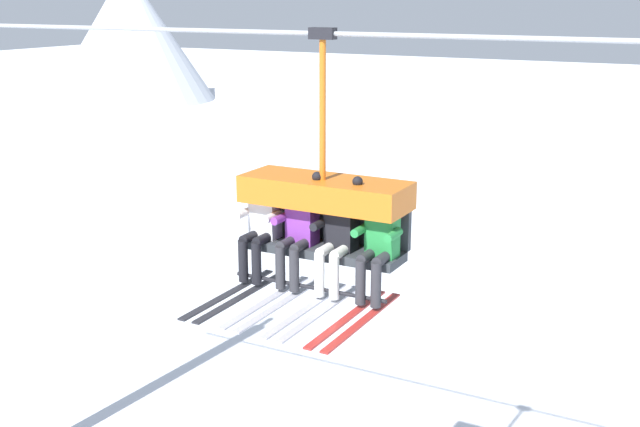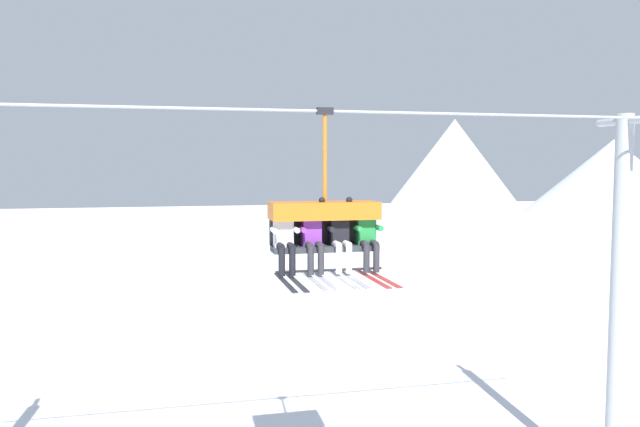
{
  "view_description": "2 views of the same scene",
  "coord_description": "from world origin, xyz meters",
  "px_view_note": "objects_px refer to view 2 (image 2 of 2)",
  "views": [
    {
      "loc": [
        5.06,
        -8.26,
        8.35
      ],
      "look_at": [
        1.12,
        -0.93,
        6.09
      ],
      "focal_mm": 45.0,
      "sensor_mm": 36.0,
      "label": 1
    },
    {
      "loc": [
        -1.48,
        -11.17,
        7.05
      ],
      "look_at": [
        1.03,
        -0.63,
        6.22
      ],
      "focal_mm": 35.0,
      "sensor_mm": 36.0,
      "label": 2
    }
  ],
  "objects_px": {
    "lift_tower_far": "(619,297)",
    "skier_green": "(368,236)",
    "skier_black": "(341,235)",
    "skier_white": "(285,238)",
    "chairlift_chair": "(324,218)",
    "skier_purple": "(313,236)"
  },
  "relations": [
    {
      "from": "skier_white",
      "to": "chairlift_chair",
      "type": "bearing_deg",
      "value": 16.86
    },
    {
      "from": "skier_black",
      "to": "lift_tower_far",
      "type": "bearing_deg",
      "value": 8.27
    },
    {
      "from": "lift_tower_far",
      "to": "skier_green",
      "type": "xyz_separation_m",
      "value": [
        -5.87,
        -0.93,
        1.55
      ]
    },
    {
      "from": "skier_purple",
      "to": "skier_green",
      "type": "xyz_separation_m",
      "value": [
        0.97,
        -0.01,
        -0.02
      ]
    },
    {
      "from": "skier_purple",
      "to": "skier_green",
      "type": "height_order",
      "value": "skier_purple"
    },
    {
      "from": "skier_black",
      "to": "skier_white",
      "type": "bearing_deg",
      "value": -179.6
    },
    {
      "from": "skier_white",
      "to": "skier_green",
      "type": "bearing_deg",
      "value": 0.0
    },
    {
      "from": "chairlift_chair",
      "to": "skier_black",
      "type": "xyz_separation_m",
      "value": [
        0.25,
        -0.21,
        -0.28
      ]
    },
    {
      "from": "chairlift_chair",
      "to": "skier_green",
      "type": "height_order",
      "value": "chairlift_chair"
    },
    {
      "from": "skier_green",
      "to": "lift_tower_far",
      "type": "bearing_deg",
      "value": 9.0
    },
    {
      "from": "skier_black",
      "to": "chairlift_chair",
      "type": "bearing_deg",
      "value": 139.01
    },
    {
      "from": "skier_purple",
      "to": "skier_black",
      "type": "bearing_deg",
      "value": 0.0
    },
    {
      "from": "skier_green",
      "to": "skier_purple",
      "type": "bearing_deg",
      "value": 179.6
    },
    {
      "from": "lift_tower_far",
      "to": "skier_purple",
      "type": "xyz_separation_m",
      "value": [
        -6.84,
        -0.92,
        1.57
      ]
    },
    {
      "from": "lift_tower_far",
      "to": "skier_green",
      "type": "height_order",
      "value": "lift_tower_far"
    },
    {
      "from": "lift_tower_far",
      "to": "skier_white",
      "type": "height_order",
      "value": "lift_tower_far"
    },
    {
      "from": "chairlift_chair",
      "to": "skier_purple",
      "type": "bearing_deg",
      "value": -138.23
    },
    {
      "from": "skier_white",
      "to": "skier_green",
      "type": "height_order",
      "value": "same"
    },
    {
      "from": "chairlift_chair",
      "to": "skier_white",
      "type": "distance_m",
      "value": 0.82
    },
    {
      "from": "lift_tower_far",
      "to": "skier_black",
      "type": "bearing_deg",
      "value": -171.73
    },
    {
      "from": "skier_white",
      "to": "skier_purple",
      "type": "xyz_separation_m",
      "value": [
        0.49,
        0.01,
        0.02
      ]
    },
    {
      "from": "lift_tower_far",
      "to": "skier_white",
      "type": "distance_m",
      "value": 7.55
    }
  ]
}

